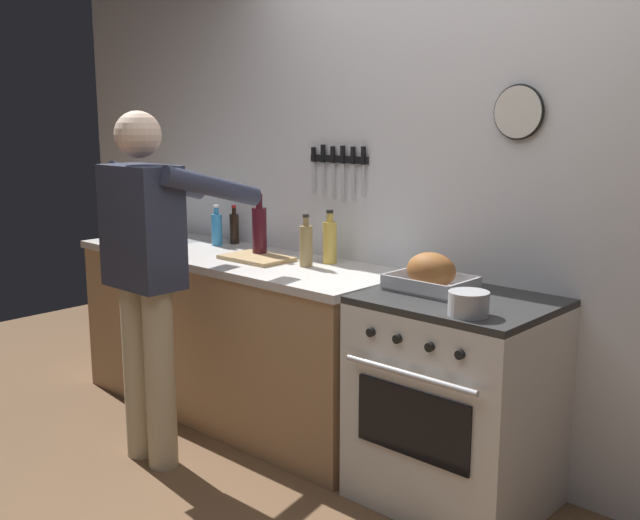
{
  "coord_description": "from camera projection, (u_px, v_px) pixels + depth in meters",
  "views": [
    {
      "loc": [
        1.82,
        -1.59,
        1.64
      ],
      "look_at": [
        -0.43,
        0.85,
        0.99
      ],
      "focal_mm": 41.89,
      "sensor_mm": 36.0,
      "label": 1
    }
  ],
  "objects": [
    {
      "name": "person_cook",
      "position": [
        148.0,
        266.0,
        3.45
      ],
      "size": [
        0.51,
        0.63,
        1.66
      ],
      "rotation": [
        0.0,
        0.0,
        1.72
      ],
      "color": "#C6B793",
      "rests_on": "ground"
    },
    {
      "name": "saucepan",
      "position": [
        469.0,
        303.0,
        2.8
      ],
      "size": [
        0.15,
        0.15,
        0.09
      ],
      "color": "#B7B7BC",
      "rests_on": "stove"
    },
    {
      "name": "roasting_pan",
      "position": [
        431.0,
        274.0,
        3.18
      ],
      "size": [
        0.35,
        0.26,
        0.17
      ],
      "color": "#B7B7BC",
      "rests_on": "stove"
    },
    {
      "name": "wall_back",
      "position": [
        464.0,
        191.0,
        3.4
      ],
      "size": [
        6.0,
        0.13,
        2.6
      ],
      "color": "silver",
      "rests_on": "ground"
    },
    {
      "name": "bottle_vinegar",
      "position": [
        306.0,
        245.0,
        3.69
      ],
      "size": [
        0.06,
        0.06,
        0.26
      ],
      "color": "#997F4C",
      "rests_on": "counter_block"
    },
    {
      "name": "cutting_board",
      "position": [
        257.0,
        258.0,
        3.87
      ],
      "size": [
        0.36,
        0.24,
        0.02
      ],
      "primitive_type": "cube",
      "color": "tan",
      "rests_on": "counter_block"
    },
    {
      "name": "counter_block",
      "position": [
        234.0,
        333.0,
        4.11
      ],
      "size": [
        2.03,
        0.65,
        0.9
      ],
      "color": "tan",
      "rests_on": "ground"
    },
    {
      "name": "bottle_cooking_oil",
      "position": [
        330.0,
        241.0,
        3.76
      ],
      "size": [
        0.07,
        0.07,
        0.27
      ],
      "color": "gold",
      "rests_on": "counter_block"
    },
    {
      "name": "bottle_dish_soap",
      "position": [
        217.0,
        229.0,
        4.28
      ],
      "size": [
        0.06,
        0.06,
        0.23
      ],
      "color": "#338CCC",
      "rests_on": "counter_block"
    },
    {
      "name": "bottle_soy_sauce",
      "position": [
        234.0,
        228.0,
        4.34
      ],
      "size": [
        0.05,
        0.05,
        0.23
      ],
      "color": "black",
      "rests_on": "counter_block"
    },
    {
      "name": "bottle_wine_red",
      "position": [
        259.0,
        230.0,
        3.94
      ],
      "size": [
        0.08,
        0.08,
        0.33
      ],
      "color": "#47141E",
      "rests_on": "counter_block"
    },
    {
      "name": "stove",
      "position": [
        455.0,
        401.0,
        3.16
      ],
      "size": [
        0.76,
        0.67,
        0.9
      ],
      "color": "white",
      "rests_on": "ground"
    }
  ]
}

